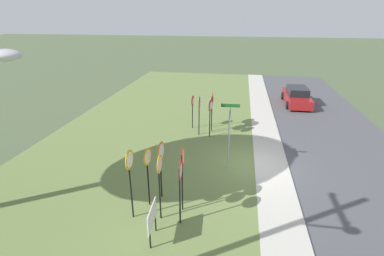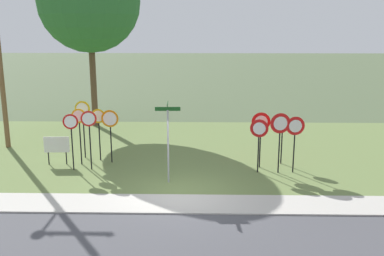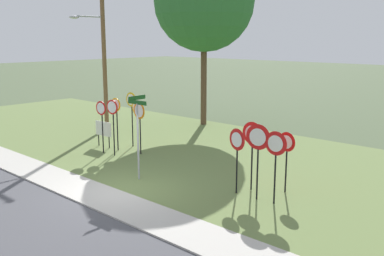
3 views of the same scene
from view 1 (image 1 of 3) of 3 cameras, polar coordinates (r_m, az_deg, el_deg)
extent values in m
plane|color=#4C5B3D|center=(14.41, 12.16, -7.26)|extent=(160.00, 160.00, 0.00)
cube|color=#4C4C51|center=(15.48, 30.33, -7.83)|extent=(44.00, 6.40, 0.01)
cube|color=#BCB7AD|center=(14.47, 15.35, -7.32)|extent=(44.00, 1.60, 0.06)
cube|color=olive|center=(15.23, -11.06, -5.42)|extent=(44.00, 12.00, 0.04)
cylinder|color=black|center=(10.02, -2.41, -13.38)|extent=(0.06, 0.06, 2.14)
cylinder|color=red|center=(9.46, -2.27, -8.34)|extent=(0.64, 0.08, 0.64)
cylinder|color=white|center=(9.46, -2.16, -8.34)|extent=(0.50, 0.05, 0.50)
cylinder|color=black|center=(10.26, -6.37, -12.27)|extent=(0.06, 0.06, 2.23)
cylinder|color=gold|center=(9.70, -6.40, -7.06)|extent=(0.63, 0.04, 0.63)
cylinder|color=white|center=(9.69, -6.30, -7.07)|extent=(0.49, 0.02, 0.49)
cylinder|color=black|center=(10.60, -1.93, -10.81)|extent=(0.06, 0.06, 2.26)
cylinder|color=red|center=(10.05, -1.78, -5.64)|extent=(0.65, 0.11, 0.66)
cylinder|color=white|center=(10.05, -1.68, -5.64)|extent=(0.51, 0.08, 0.51)
cylinder|color=black|center=(11.01, -8.59, -10.22)|extent=(0.06, 0.06, 2.09)
cylinder|color=gold|center=(10.51, -8.69, -5.61)|extent=(0.63, 0.09, 0.63)
cylinder|color=white|center=(10.50, -8.60, -5.62)|extent=(0.49, 0.06, 0.49)
cylinder|color=black|center=(11.41, -6.13, -8.95)|extent=(0.06, 0.06, 2.06)
cylinder|color=orange|center=(10.94, -6.12, -4.58)|extent=(0.76, 0.06, 0.76)
cylinder|color=white|center=(10.93, -6.03, -4.59)|extent=(0.59, 0.04, 0.59)
cylinder|color=black|center=(10.43, -11.91, -11.59)|extent=(0.06, 0.06, 2.36)
cylinder|color=gold|center=(9.85, -12.20, -6.11)|extent=(0.68, 0.03, 0.68)
cylinder|color=white|center=(9.84, -12.10, -6.12)|extent=(0.53, 0.01, 0.53)
cylinder|color=black|center=(18.14, 0.08, 2.76)|extent=(0.06, 0.06, 1.85)
cone|color=red|center=(17.87, 0.21, 5.36)|extent=(0.67, 0.10, 0.67)
cone|color=white|center=(17.87, 0.28, 5.35)|extent=(0.45, 0.06, 0.46)
cylinder|color=black|center=(17.07, 1.39, 1.95)|extent=(0.06, 0.06, 2.10)
cone|color=red|center=(16.76, 1.55, 5.06)|extent=(0.79, 0.05, 0.79)
cone|color=white|center=(16.76, 1.63, 5.06)|extent=(0.54, 0.03, 0.54)
cylinder|color=black|center=(17.62, 3.88, 2.71)|extent=(0.06, 0.06, 2.19)
cone|color=red|center=(17.32, 4.10, 5.87)|extent=(0.83, 0.15, 0.84)
cone|color=silver|center=(17.31, 4.16, 5.86)|extent=(0.57, 0.10, 0.57)
cylinder|color=black|center=(18.23, 3.88, 3.17)|extent=(0.06, 0.06, 2.06)
cone|color=red|center=(17.95, 4.08, 6.05)|extent=(0.77, 0.07, 0.77)
cone|color=silver|center=(17.95, 4.15, 6.04)|extent=(0.52, 0.04, 0.52)
cylinder|color=black|center=(16.87, 3.50, 1.43)|extent=(0.06, 0.06, 1.96)
cone|color=red|center=(16.58, 3.71, 4.36)|extent=(0.74, 0.17, 0.75)
cone|color=white|center=(16.57, 3.78, 4.36)|extent=(0.50, 0.11, 0.51)
cylinder|color=#9EA0A8|center=(13.29, 7.20, -2.46)|extent=(0.07, 0.07, 2.83)
cylinder|color=#9EA0A8|center=(12.78, 7.50, 3.41)|extent=(0.09, 0.09, 0.03)
cube|color=#19511E|center=(12.76, 7.51, 3.66)|extent=(0.96, 0.05, 0.15)
cube|color=#19511E|center=(12.71, 7.55, 4.39)|extent=(0.05, 0.82, 0.15)
ellipsoid|color=#B7B7BC|center=(5.03, -33.15, 11.86)|extent=(0.40, 0.56, 0.18)
cylinder|color=black|center=(9.70, -8.21, -21.08)|extent=(0.05, 0.05, 0.55)
cylinder|color=black|center=(10.25, -7.15, -18.21)|extent=(0.05, 0.05, 0.55)
cube|color=white|center=(9.57, -7.86, -16.79)|extent=(1.10, 0.10, 0.70)
cube|color=maroon|center=(24.71, 19.82, 5.52)|extent=(4.40, 1.76, 0.68)
cube|color=black|center=(24.55, 20.00, 6.90)|extent=(2.21, 1.47, 0.56)
cylinder|color=black|center=(25.89, 17.39, 6.09)|extent=(0.60, 0.19, 0.60)
cylinder|color=black|center=(26.21, 21.11, 5.80)|extent=(0.60, 0.19, 0.60)
cylinder|color=black|center=(23.32, 18.26, 4.31)|extent=(0.60, 0.19, 0.60)
cylinder|color=black|center=(23.67, 22.36, 4.01)|extent=(0.60, 0.19, 0.60)
camera|label=2|loc=(20.61, 59.93, 8.84)|focal=40.69mm
camera|label=3|loc=(26.19, 32.93, 14.91)|focal=40.94mm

